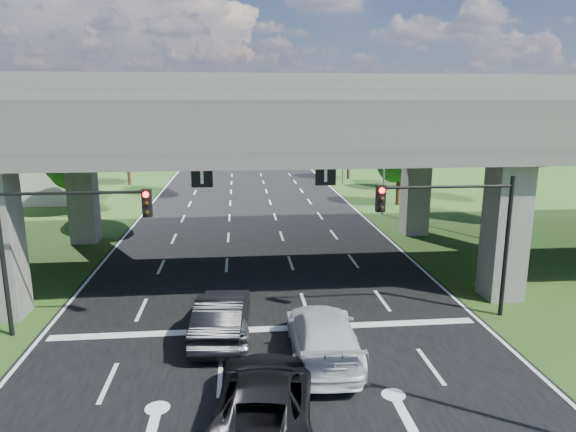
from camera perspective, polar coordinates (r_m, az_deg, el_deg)
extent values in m
plane|color=#274114|center=(17.95, -1.53, -17.23)|extent=(160.00, 160.00, 0.00)
cube|color=black|center=(27.07, -3.07, -6.66)|extent=(18.00, 120.00, 0.03)
cube|color=#33312F|center=(27.58, -3.46, 10.62)|extent=(80.00, 15.00, 2.00)
cube|color=#5D5A55|center=(20.33, -2.69, 14.18)|extent=(80.00, 0.50, 1.00)
cube|color=#5D5A55|center=(34.82, -3.98, 13.48)|extent=(80.00, 0.50, 1.00)
cube|color=#5D5A55|center=(35.40, -21.88, 2.84)|extent=(1.60, 1.60, 7.00)
cube|color=#5D5A55|center=(25.29, 23.05, -0.84)|extent=(1.60, 1.60, 7.00)
cube|color=#5D5A55|center=(36.06, 14.02, 3.54)|extent=(1.60, 1.60, 7.00)
cube|color=black|center=(20.80, -9.54, 4.32)|extent=(0.85, 0.06, 0.85)
cube|color=black|center=(21.06, 4.20, 4.56)|extent=(0.85, 0.06, 0.85)
cylinder|color=black|center=(23.23, 23.10, -3.24)|extent=(0.18, 0.18, 6.00)
cylinder|color=black|center=(21.50, 17.24, 3.11)|extent=(5.50, 0.12, 0.12)
cube|color=black|center=(20.49, 10.25, 1.90)|extent=(0.35, 0.28, 1.05)
sphere|color=#FF0C05|center=(20.28, 10.41, 2.79)|extent=(0.22, 0.22, 0.22)
cylinder|color=black|center=(22.29, -29.09, -4.47)|extent=(0.18, 0.18, 6.00)
cylinder|color=black|center=(20.77, -22.88, 2.37)|extent=(5.50, 0.12, 0.12)
cube|color=black|center=(20.02, -15.40, 1.40)|extent=(0.35, 0.28, 1.05)
sphere|color=#FF0C05|center=(19.80, -15.53, 2.30)|extent=(0.22, 0.22, 0.22)
cylinder|color=gray|center=(41.39, 10.70, 6.90)|extent=(0.16, 0.16, 10.00)
cylinder|color=gray|center=(40.82, 8.90, 13.50)|extent=(3.00, 0.10, 0.10)
cube|color=gray|center=(40.47, 6.78, 13.43)|extent=(0.60, 0.25, 0.18)
cylinder|color=gray|center=(56.88, 6.18, 8.53)|extent=(0.16, 0.16, 10.00)
cylinder|color=gray|center=(56.46, 4.77, 13.30)|extent=(3.00, 0.10, 0.10)
cube|color=gray|center=(56.21, 3.22, 13.22)|extent=(0.60, 0.25, 0.18)
cylinder|color=black|center=(44.11, -22.61, 2.10)|extent=(0.36, 0.36, 3.30)
sphere|color=#174F15|center=(43.72, -22.94, 5.96)|extent=(4.50, 4.50, 4.50)
sphere|color=#174F15|center=(43.21, -22.69, 7.72)|extent=(3.60, 3.60, 3.60)
sphere|color=#174F15|center=(44.29, -23.06, 4.85)|extent=(3.30, 3.30, 3.30)
cylinder|color=black|center=(52.58, -23.25, 3.34)|extent=(0.36, 0.36, 2.86)
sphere|color=#174F15|center=(52.27, -23.49, 6.15)|extent=(3.90, 3.90, 3.90)
sphere|color=#174F15|center=(51.77, -23.28, 7.42)|extent=(3.12, 3.12, 3.12)
sphere|color=#174F15|center=(52.82, -23.60, 5.34)|extent=(2.86, 2.86, 2.86)
cylinder|color=black|center=(59.20, -17.29, 5.04)|extent=(0.36, 0.36, 3.52)
sphere|color=#174F15|center=(58.90, -17.49, 8.12)|extent=(4.80, 4.80, 4.80)
sphere|color=#174F15|center=(58.45, -17.25, 9.53)|extent=(3.84, 3.84, 3.84)
sphere|color=#174F15|center=(59.43, -17.64, 7.22)|extent=(3.52, 3.52, 3.52)
cylinder|color=black|center=(46.36, 12.13, 3.11)|extent=(0.36, 0.36, 3.08)
sphere|color=#174F15|center=(45.99, 12.29, 6.55)|extent=(4.20, 4.20, 4.20)
sphere|color=#174F15|center=(45.73, 12.96, 8.07)|extent=(3.36, 3.36, 3.36)
sphere|color=#174F15|center=(46.37, 11.74, 5.58)|extent=(3.08, 3.08, 3.08)
cylinder|color=black|center=(54.82, 12.60, 4.39)|extent=(0.36, 0.36, 2.86)
sphere|color=#174F15|center=(54.52, 12.73, 7.10)|extent=(3.90, 3.90, 3.90)
sphere|color=#174F15|center=(54.27, 13.30, 8.29)|extent=(3.12, 3.12, 3.12)
sphere|color=#174F15|center=(54.88, 12.27, 6.34)|extent=(2.86, 2.86, 2.86)
cylinder|color=black|center=(61.40, 6.73, 5.66)|extent=(0.36, 0.36, 3.30)
sphere|color=#174F15|center=(61.12, 6.80, 8.46)|extent=(4.50, 4.50, 4.50)
sphere|color=#174F15|center=(60.83, 7.27, 9.70)|extent=(3.60, 3.60, 3.60)
sphere|color=#174F15|center=(61.51, 6.42, 7.65)|extent=(3.30, 3.30, 3.30)
imported|color=#9EA1A5|center=(20.24, -7.36, -11.04)|extent=(2.24, 4.95, 1.65)
imported|color=black|center=(20.22, -7.36, -10.95)|extent=(2.26, 5.34, 1.71)
imported|color=silver|center=(18.61, 3.91, -13.07)|extent=(2.64, 5.95, 1.70)
imported|color=black|center=(15.15, -2.61, -19.65)|extent=(3.40, 6.14, 1.63)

